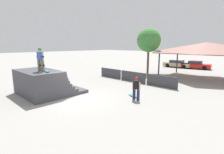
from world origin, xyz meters
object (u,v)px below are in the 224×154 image
(skater_on_deck, at_px, (40,58))
(tree_beside_pavilion, at_px, (149,40))
(parked_car_tan, at_px, (177,64))
(parked_car_red, at_px, (196,65))
(skateboard_on_deck, at_px, (47,71))
(skateboard_on_ground, at_px, (133,96))
(bystander_walking, at_px, (136,87))

(skater_on_deck, distance_m, tree_beside_pavilion, 14.91)
(skater_on_deck, xyz_separation_m, parked_car_tan, (-0.55, 23.45, -2.30))
(tree_beside_pavilion, distance_m, parked_car_red, 10.25)
(tree_beside_pavilion, bearing_deg, parked_car_tan, 88.72)
(skateboard_on_deck, xyz_separation_m, skateboard_on_ground, (4.12, 4.56, -1.92))
(parked_car_tan, xyz_separation_m, parked_car_red, (2.88, 0.40, -0.00))
(bystander_walking, bearing_deg, skateboard_on_deck, 39.05)
(parked_car_red, bearing_deg, skater_on_deck, -107.06)
(skater_on_deck, bearing_deg, tree_beside_pavilion, 77.11)
(skater_on_deck, xyz_separation_m, skateboard_on_deck, (0.43, 0.24, -0.93))
(tree_beside_pavilion, relative_size, parked_car_red, 1.31)
(skateboard_on_ground, distance_m, tree_beside_pavilion, 12.13)
(bystander_walking, bearing_deg, tree_beside_pavilion, -62.16)
(skateboard_on_deck, bearing_deg, parked_car_red, 103.30)
(bystander_walking, xyz_separation_m, skateboard_on_ground, (-0.65, 0.45, -0.91))
(skater_on_deck, height_order, skateboard_on_ground, skater_on_deck)
(skateboard_on_ground, height_order, tree_beside_pavilion, tree_beside_pavilion)
(skater_on_deck, bearing_deg, parked_car_red, 68.68)
(skater_on_deck, bearing_deg, bystander_walking, 24.15)
(skater_on_deck, xyz_separation_m, skateboard_on_ground, (4.55, 4.80, -2.85))
(skater_on_deck, distance_m, bystander_walking, 7.05)
(skater_on_deck, relative_size, parked_car_red, 0.38)
(skateboard_on_deck, relative_size, tree_beside_pavilion, 0.14)
(skateboard_on_ground, bearing_deg, tree_beside_pavilion, -47.96)
(bystander_walking, relative_size, parked_car_red, 0.36)
(tree_beside_pavilion, bearing_deg, bystander_walking, -60.44)
(parked_car_tan, relative_size, parked_car_red, 1.00)
(tree_beside_pavilion, distance_m, parked_car_tan, 9.41)
(skateboard_on_ground, height_order, parked_car_red, parked_car_red)
(skateboard_on_deck, relative_size, bystander_walking, 0.52)
(skateboard_on_deck, xyz_separation_m, parked_car_red, (1.89, 23.61, -1.38))
(bystander_walking, relative_size, skateboard_on_ground, 1.94)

